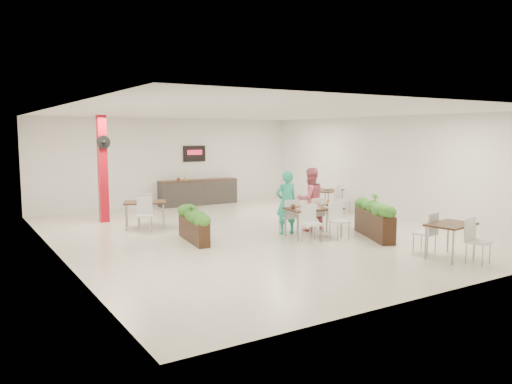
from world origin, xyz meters
TOP-DOWN VIEW (x-y plane):
  - ground at (0.00, 0.00)m, footprint 12.00×12.00m
  - room_shell at (0.00, 0.00)m, footprint 10.10×12.10m
  - red_column at (-3.00, 3.79)m, footprint 0.40×0.41m
  - service_counter at (1.00, 5.65)m, footprint 3.00×0.64m
  - main_table at (1.02, -1.21)m, footprint 1.48×1.75m
  - diner_man at (0.63, -0.55)m, footprint 0.65×0.47m
  - diner_woman at (1.43, -0.55)m, footprint 0.91×0.75m
  - planter_left at (-1.87, -0.14)m, footprint 0.59×1.80m
  - planter_right at (2.28, -2.13)m, footprint 1.16×2.01m
  - side_table_a at (-2.28, 2.22)m, footprint 1.34×1.67m
  - side_table_b at (3.98, 1.79)m, footprint 1.38×1.66m
  - side_table_c at (2.09, -4.56)m, footprint 1.19×1.67m

SIDE VIEW (x-z plane):
  - ground at x=0.00m, z-range 0.00..0.00m
  - service_counter at x=1.00m, z-range -0.61..1.59m
  - planter_left at x=-1.87m, z-range 0.03..0.97m
  - planter_right at x=2.28m, z-range -0.05..1.08m
  - side_table_c at x=2.09m, z-range 0.15..1.08m
  - side_table_a at x=-2.28m, z-range 0.16..1.09m
  - side_table_b at x=3.98m, z-range 0.16..1.09m
  - main_table at x=1.02m, z-range 0.17..1.10m
  - diner_man at x=0.63m, z-range 0.00..1.68m
  - diner_woman at x=1.43m, z-range 0.00..1.73m
  - red_column at x=-3.00m, z-range 0.04..3.24m
  - room_shell at x=0.00m, z-range 0.40..3.62m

